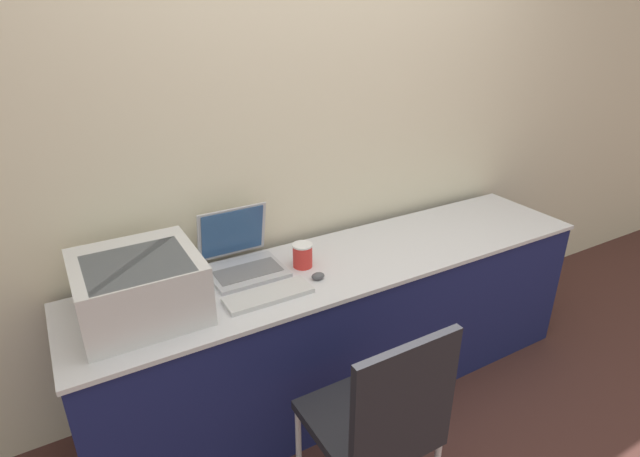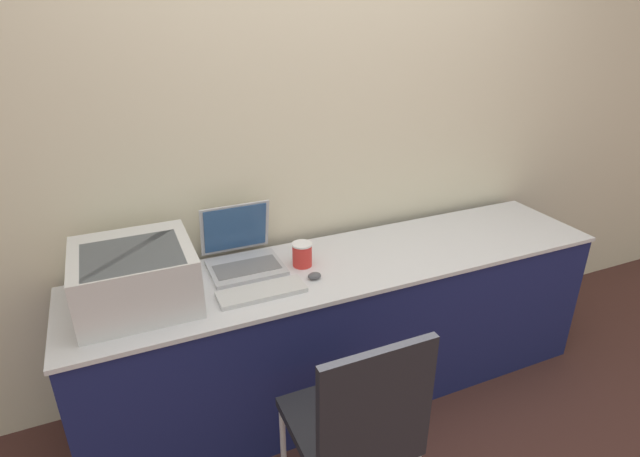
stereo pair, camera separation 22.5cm
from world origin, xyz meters
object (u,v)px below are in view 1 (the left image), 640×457
(chair, at_px, (380,418))
(printer, at_px, (139,285))
(laptop_left, at_px, (242,257))
(coffee_cup, at_px, (303,255))
(mouse, at_px, (318,276))
(external_keyboard, at_px, (268,295))

(chair, bearing_deg, printer, 130.53)
(printer, height_order, laptop_left, laptop_left)
(printer, xyz_separation_m, laptop_left, (0.47, 0.15, -0.07))
(coffee_cup, relative_size, chair, 0.12)
(coffee_cup, bearing_deg, mouse, -88.91)
(external_keyboard, bearing_deg, laptop_left, 90.16)
(mouse, bearing_deg, laptop_left, 134.29)
(external_keyboard, bearing_deg, printer, 164.27)
(printer, bearing_deg, chair, -49.47)
(laptop_left, relative_size, coffee_cup, 2.92)
(external_keyboard, height_order, coffee_cup, coffee_cup)
(coffee_cup, distance_m, mouse, 0.14)
(laptop_left, distance_m, coffee_cup, 0.28)
(printer, bearing_deg, laptop_left, 17.82)
(external_keyboard, relative_size, coffee_cup, 3.28)
(coffee_cup, height_order, mouse, coffee_cup)
(printer, xyz_separation_m, external_keyboard, (0.47, -0.13, -0.12))
(laptop_left, bearing_deg, external_keyboard, -89.84)
(chair, bearing_deg, coffee_cup, 82.47)
(coffee_cup, xyz_separation_m, mouse, (0.00, -0.14, -0.04))
(laptop_left, bearing_deg, coffee_cup, -25.84)
(mouse, bearing_deg, chair, -99.40)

